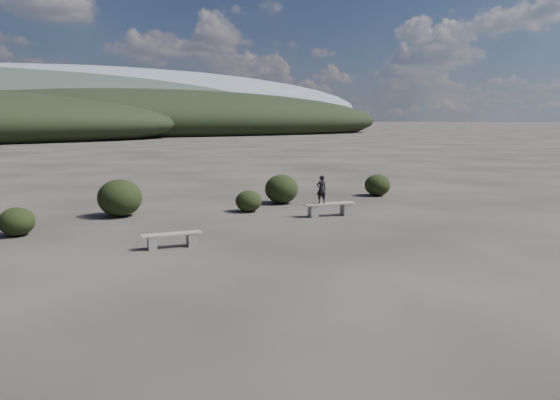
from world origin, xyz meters
TOP-DOWN VIEW (x-y plane):
  - ground at (0.00, 0.00)m, footprint 1200.00×1200.00m
  - bench_left at (-2.93, 3.79)m, footprint 1.66×0.59m
  - bench_right at (3.68, 5.48)m, footprint 1.96×0.83m
  - seated_person at (3.37, 5.56)m, footprint 0.42×0.32m
  - shrub_a at (-6.34, 7.73)m, footprint 1.05×1.05m
  - shrub_b at (-2.77, 9.43)m, footprint 1.57×1.57m
  - shrub_c at (1.66, 7.89)m, footprint 1.01×1.01m
  - shrub_d at (3.80, 8.96)m, footprint 1.38×1.38m
  - shrub_e at (8.77, 8.63)m, footprint 1.18×1.18m

SIDE VIEW (x-z plane):
  - ground at x=0.00m, z-range 0.00..0.00m
  - bench_left at x=-2.93m, z-range 0.04..0.45m
  - bench_right at x=3.68m, z-range 0.05..0.53m
  - shrub_c at x=1.66m, z-range 0.00..0.80m
  - shrub_a at x=-6.34m, z-range 0.00..0.86m
  - shrub_e at x=8.77m, z-range 0.00..0.98m
  - shrub_d at x=3.80m, z-range 0.00..1.21m
  - shrub_b at x=-2.77m, z-range 0.00..1.35m
  - seated_person at x=3.37m, z-range 0.48..1.49m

